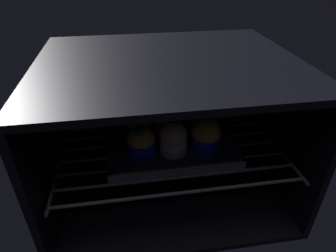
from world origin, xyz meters
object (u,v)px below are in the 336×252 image
muffin_row0_col2 (206,135)px  muffin_row0_col0 (141,142)px  muffin_row1_col0 (138,124)px  muffin_row1_col2 (197,118)px  baking_tray (168,135)px  muffin_row0_col1 (174,138)px  muffin_row2_col1 (162,107)px  muffin_row2_col0 (136,110)px  muffin_row2_col2 (191,104)px  muffin_row1_col1 (168,120)px

muffin_row0_col2 → muffin_row0_col0: bearing=179.8°
muffin_row1_col0 → muffin_row1_col2: muffin_row1_col2 is taller
baking_tray → muffin_row0_col1: 8.99cm
muffin_row0_col1 → muffin_row2_col1: 15.81cm
muffin_row0_col1 → muffin_row0_col2: size_ratio=0.98×
baking_tray → muffin_row2_col1: 8.95cm
muffin_row1_col2 → muffin_row2_col1: size_ratio=0.99×
muffin_row0_col0 → muffin_row0_col1: size_ratio=0.99×
muffin_row2_col0 → muffin_row2_col2: bearing=1.7°
muffin_row2_col0 → muffin_row1_col0: bearing=-89.7°
muffin_row0_col0 → muffin_row1_col1: (7.44, 7.88, 0.60)cm
muffin_row0_col1 → muffin_row2_col1: muffin_row0_col1 is taller
baking_tray → muffin_row2_col2: bearing=45.4°
muffin_row1_col0 → muffin_row2_col2: size_ratio=0.89×
baking_tray → muffin_row1_col0: size_ratio=4.01×
baking_tray → muffin_row2_col1: bearing=92.4°
baking_tray → muffin_row0_col2: bearing=-45.5°
muffin_row0_col1 → muffin_row2_col1: size_ratio=1.02×
muffin_row0_col0 → baking_tray: bearing=46.4°
baking_tray → muffin_row2_col1: muffin_row2_col1 is taller
muffin_row1_col1 → muffin_row2_col2: bearing=45.2°
muffin_row2_col2 → muffin_row1_col2: bearing=-88.6°
muffin_row0_col1 → muffin_row2_col1: (-0.46, 15.80, -0.16)cm
muffin_row0_col1 → muffin_row1_col2: bearing=46.8°
muffin_row0_col1 → muffin_row0_col2: (7.71, -0.10, 0.07)cm
muffin_row2_col2 → muffin_row0_col2: bearing=-89.4°
muffin_row2_col0 → muffin_row2_col1: 7.34cm
muffin_row2_col2 → muffin_row0_col0: bearing=-134.1°
baking_tray → muffin_row1_col0: (-7.61, 0.07, 4.05)cm
muffin_row0_col1 → muffin_row0_col0: bearing=-179.7°
muffin_row1_col1 → muffin_row2_col0: (-7.55, 7.34, -0.40)cm
muffin_row0_col0 → muffin_row1_col0: size_ratio=1.05×
muffin_row1_col1 → muffin_row2_col0: muffin_row1_col1 is taller
muffin_row2_col0 → muffin_row0_col2: bearing=-44.6°
muffin_row0_col0 → muffin_row0_col2: (15.37, -0.06, 0.37)cm
muffin_row1_col0 → muffin_row0_col0: bearing=-89.4°
muffin_row0_col2 → muffin_row2_col1: (-8.17, 15.90, -0.23)cm
muffin_row0_col2 → muffin_row2_col1: bearing=117.2°
muffin_row1_col0 → muffin_row2_col0: bearing=90.3°
muffin_row0_col1 → muffin_row1_col1: size_ratio=0.89×
muffin_row1_col2 → muffin_row1_col1: bearing=-177.2°
muffin_row1_col0 → muffin_row2_col1: bearing=47.2°
muffin_row1_col0 → muffin_row2_col0: muffin_row2_col0 is taller
muffin_row0_col1 → baking_tray: bearing=90.9°
muffin_row1_col0 → muffin_row1_col2: 15.46cm
muffin_row1_col0 → muffin_row2_col1: 10.71cm
muffin_row2_col0 → muffin_row0_col1: bearing=-62.9°
baking_tray → muffin_row0_col1: (0.12, -7.88, 4.32)cm
muffin_row2_col0 → muffin_row2_col1: same height
muffin_row1_col1 → muffin_row1_col2: size_ratio=1.17×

